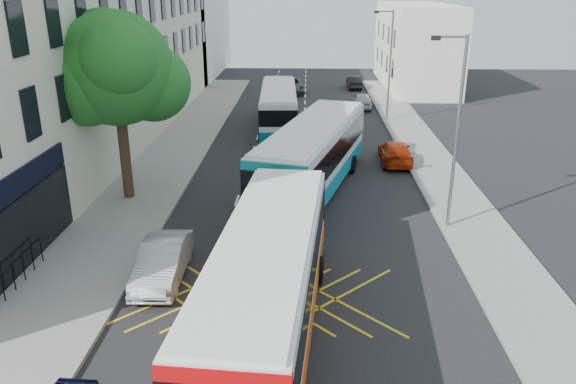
# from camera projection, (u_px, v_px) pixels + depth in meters

# --- Properties ---
(pavement_left) EXTENTS (5.00, 70.00, 0.15)m
(pavement_left) POSITION_uv_depth(u_px,v_px,m) (130.00, 198.00, 27.57)
(pavement_left) COLOR gray
(pavement_left) RESTS_ON ground
(pavement_right) EXTENTS (3.00, 70.00, 0.15)m
(pavement_right) POSITION_uv_depth(u_px,v_px,m) (458.00, 202.00, 27.06)
(pavement_right) COLOR gray
(pavement_right) RESTS_ON ground
(terrace_main) EXTENTS (8.30, 45.00, 13.50)m
(terrace_main) POSITION_uv_depth(u_px,v_px,m) (76.00, 39.00, 34.28)
(terrace_main) COLOR beige
(terrace_main) RESTS_ON ground
(terrace_far) EXTENTS (8.00, 20.00, 10.00)m
(terrace_far) POSITION_uv_depth(u_px,v_px,m) (183.00, 29.00, 63.45)
(terrace_far) COLOR silver
(terrace_far) RESTS_ON ground
(building_right) EXTENTS (6.00, 18.00, 8.00)m
(building_right) POSITION_uv_depth(u_px,v_px,m) (415.00, 46.00, 56.45)
(building_right) COLOR silver
(building_right) RESTS_ON ground
(street_tree) EXTENTS (6.30, 5.70, 8.80)m
(street_tree) POSITION_uv_depth(u_px,v_px,m) (116.00, 70.00, 25.36)
(street_tree) COLOR #382619
(street_tree) RESTS_ON pavement_left
(lamp_near) EXTENTS (1.45, 0.15, 8.00)m
(lamp_near) POSITION_uv_depth(u_px,v_px,m) (455.00, 124.00, 22.70)
(lamp_near) COLOR slate
(lamp_near) RESTS_ON pavement_right
(lamp_far) EXTENTS (1.45, 0.15, 8.00)m
(lamp_far) POSITION_uv_depth(u_px,v_px,m) (389.00, 60.00, 41.42)
(lamp_far) COLOR slate
(lamp_far) RESTS_ON pavement_right
(railings) EXTENTS (0.08, 5.60, 1.14)m
(railings) POSITION_uv_depth(u_px,v_px,m) (3.00, 286.00, 18.31)
(railings) COLOR black
(railings) RESTS_ON pavement_left
(bus_near) EXTENTS (3.67, 12.00, 3.32)m
(bus_near) POSITION_uv_depth(u_px,v_px,m) (268.00, 281.00, 16.52)
(bus_near) COLOR silver
(bus_near) RESTS_ON ground
(bus_mid) EXTENTS (6.02, 12.63, 3.46)m
(bus_mid) POSITION_uv_depth(u_px,v_px,m) (313.00, 156.00, 28.15)
(bus_mid) COLOR silver
(bus_mid) RESTS_ON ground
(bus_far) EXTENTS (3.01, 10.78, 3.00)m
(bus_far) POSITION_uv_depth(u_px,v_px,m) (279.00, 107.00, 40.27)
(bus_far) COLOR silver
(bus_far) RESTS_ON ground
(parked_car_silver) EXTENTS (1.56, 4.27, 1.40)m
(parked_car_silver) POSITION_uv_depth(u_px,v_px,m) (163.00, 261.00, 19.95)
(parked_car_silver) COLOR #AAACB1
(parked_car_silver) RESTS_ON ground
(red_hatchback) EXTENTS (1.99, 4.47, 1.28)m
(red_hatchback) POSITION_uv_depth(u_px,v_px,m) (395.00, 152.00, 32.98)
(red_hatchback) COLOR #AB2507
(red_hatchback) RESTS_ON ground
(distant_car_grey) EXTENTS (2.98, 5.37, 1.42)m
(distant_car_grey) POSITION_uv_depth(u_px,v_px,m) (290.00, 85.00, 53.83)
(distant_car_grey) COLOR #404448
(distant_car_grey) RESTS_ON ground
(distant_car_silver) EXTENTS (1.80, 3.94, 1.31)m
(distant_car_silver) POSITION_uv_depth(u_px,v_px,m) (362.00, 100.00, 47.29)
(distant_car_silver) COLOR #B5B7BD
(distant_car_silver) RESTS_ON ground
(distant_car_dark) EXTENTS (1.47, 3.80, 1.24)m
(distant_car_dark) POSITION_uv_depth(u_px,v_px,m) (354.00, 82.00, 56.09)
(distant_car_dark) COLOR black
(distant_car_dark) RESTS_ON ground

